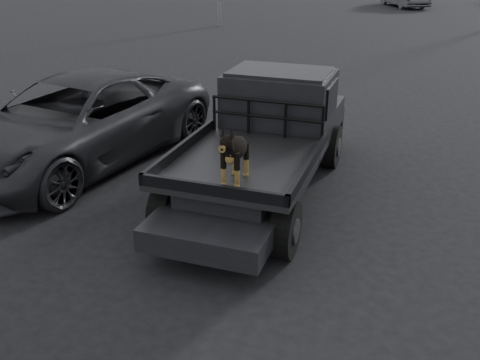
% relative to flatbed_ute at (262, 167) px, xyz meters
% --- Properties ---
extents(ground, '(120.00, 120.00, 0.00)m').
position_rel_flatbed_ute_xyz_m(ground, '(-0.71, -1.56, -0.46)').
color(ground, black).
rests_on(ground, ground).
extents(flatbed_ute, '(2.00, 5.40, 0.92)m').
position_rel_flatbed_ute_xyz_m(flatbed_ute, '(0.00, 0.00, 0.00)').
color(flatbed_ute, black).
rests_on(flatbed_ute, ground).
extents(ute_cab, '(1.72, 1.30, 0.88)m').
position_rel_flatbed_ute_xyz_m(ute_cab, '(0.00, 0.95, 0.90)').
color(ute_cab, black).
rests_on(ute_cab, flatbed_ute).
extents(headache_rack, '(1.80, 0.08, 0.55)m').
position_rel_flatbed_ute_xyz_m(headache_rack, '(0.00, 0.20, 0.74)').
color(headache_rack, black).
rests_on(headache_rack, flatbed_ute).
extents(dog, '(0.32, 0.60, 0.74)m').
position_rel_flatbed_ute_xyz_m(dog, '(0.12, -1.61, 0.83)').
color(dog, black).
rests_on(dog, flatbed_ute).
extents(parked_suv, '(3.45, 5.91, 1.55)m').
position_rel_flatbed_ute_xyz_m(parked_suv, '(-3.56, 0.20, 0.31)').
color(parked_suv, '#2A2A2E').
rests_on(parked_suv, ground).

